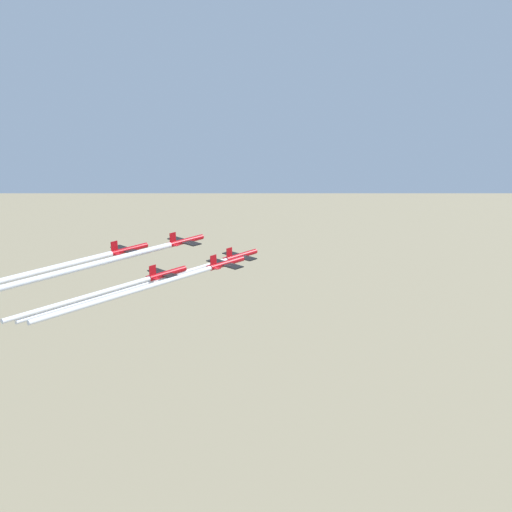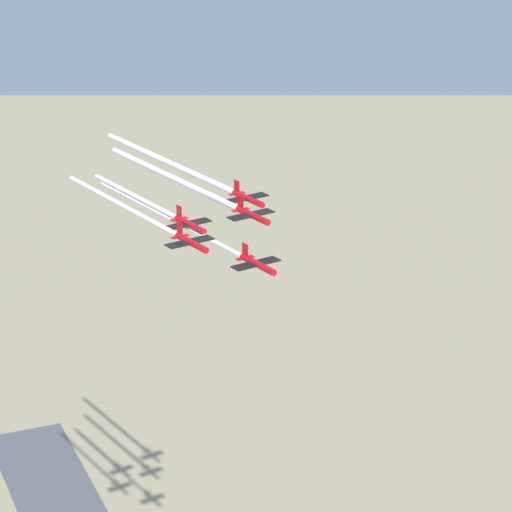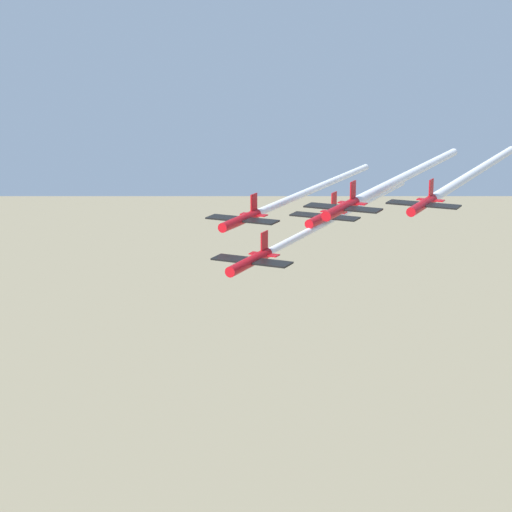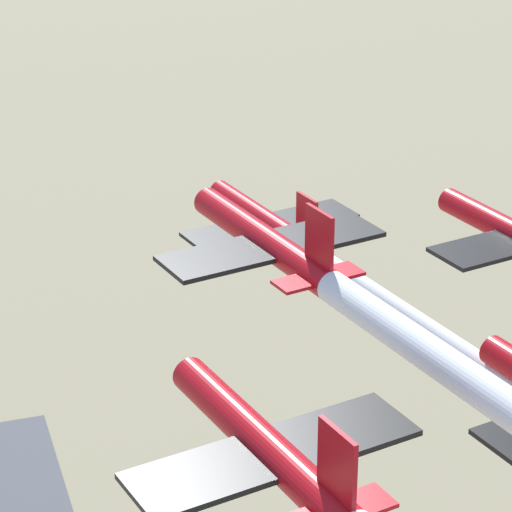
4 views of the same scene
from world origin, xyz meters
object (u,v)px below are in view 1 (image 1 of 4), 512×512
at_px(jet_1, 185,241).
at_px(jet_0, 240,256).
at_px(jet_2, 226,263).
at_px(jet_3, 128,249).
at_px(jet_4, 166,273).

bearing_deg(jet_1, jet_0, 59.53).
xyz_separation_m(jet_1, jet_2, (-12.99, -2.62, -2.57)).
distance_m(jet_2, jet_3, 22.91).
xyz_separation_m(jet_0, jet_3, (8.54, 24.71, 3.60)).
bearing_deg(jet_1, jet_4, -59.53).
relative_size(jet_0, jet_1, 1.00).
bearing_deg(jet_4, jet_2, 59.53).
xyz_separation_m(jet_0, jet_2, (-8.72, 9.74, 2.03)).
xyz_separation_m(jet_2, jet_3, (17.27, 14.97, 1.56)).
distance_m(jet_1, jet_3, 13.11).
height_order(jet_0, jet_1, jet_1).
relative_size(jet_0, jet_3, 1.00).
relative_size(jet_1, jet_4, 1.00).
xyz_separation_m(jet_3, jet_4, (-12.99, -2.62, -2.70)).
bearing_deg(jet_3, jet_4, 0.00).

